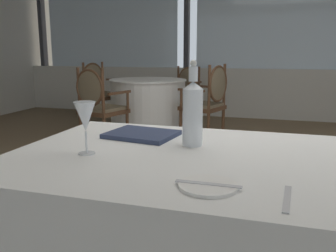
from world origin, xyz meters
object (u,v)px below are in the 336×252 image
dining_chair_0_1 (209,98)px  dining_chair_0_3 (99,88)px  dining_chair_0_0 (98,102)px  dining_chair_0_2 (185,90)px  side_plate (208,186)px  wine_glass (85,118)px  water_bottle (193,112)px  menu_book (142,134)px

dining_chair_0_1 → dining_chair_0_3: bearing=0.0°
dining_chair_0_0 → dining_chair_0_2: bearing=0.0°
side_plate → dining_chair_0_3: dining_chair_0_3 is taller
side_plate → dining_chair_0_0: size_ratio=0.18×
side_plate → wine_glass: size_ratio=0.86×
water_bottle → dining_chair_0_1: (-0.48, 3.04, -0.33)m
dining_chair_0_1 → dining_chair_0_2: bearing=-44.7°
menu_book → dining_chair_0_1: 2.97m
water_bottle → dining_chair_0_1: 3.10m
dining_chair_0_0 → dining_chair_0_3: dining_chair_0_3 is taller
dining_chair_0_0 → water_bottle: bearing=-126.6°
menu_book → dining_chair_0_0: (-1.45, 2.34, -0.22)m
dining_chair_0_3 → menu_book: bearing=-41.7°
menu_book → dining_chair_0_3: bearing=128.7°
side_plate → menu_book: menu_book is taller
menu_book → dining_chair_0_2: dining_chair_0_2 is taller
dining_chair_0_0 → side_plate: bearing=-129.0°
dining_chair_0_0 → dining_chair_0_2: size_ratio=1.06×
water_bottle → dining_chair_0_0: water_bottle is taller
side_plate → dining_chair_0_1: dining_chair_0_1 is taller
dining_chair_0_1 → side_plate: bearing=118.4°
dining_chair_0_1 → dining_chair_0_3: 1.94m
water_bottle → dining_chair_0_0: 2.98m
wine_glass → dining_chair_0_2: 4.58m
wine_glass → menu_book: size_ratio=0.67×
wine_glass → dining_chair_0_3: (-1.96, 3.89, -0.32)m
side_plate → dining_chair_0_1: bearing=100.2°
dining_chair_0_2 → dining_chair_0_0: bearing=0.0°
dining_chair_0_0 → dining_chair_0_3: 1.37m
water_bottle → dining_chair_0_2: water_bottle is taller
side_plate → dining_chair_0_2: bearing=104.9°
side_plate → menu_book: 0.68m
water_bottle → dining_chair_0_3: size_ratio=0.36×
side_plate → water_bottle: bearing=108.4°
wine_glass → side_plate: bearing=-22.6°
wine_glass → dining_chair_0_0: 3.01m
water_bottle → dining_chair_0_1: bearing=98.9°
dining_chair_0_3 → dining_chair_0_1: bearing=0.0°
water_bottle → dining_chair_0_2: bearing=104.5°
water_bottle → dining_chair_0_0: size_ratio=0.37×
menu_book → dining_chair_0_1: size_ratio=0.31×
dining_chair_0_2 → dining_chair_0_1: bearing=45.3°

